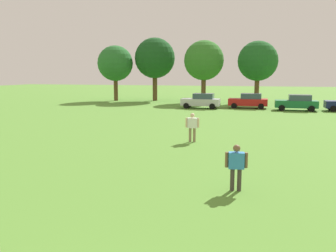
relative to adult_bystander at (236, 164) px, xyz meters
name	(u,v)px	position (x,y,z in m)	size (l,w,h in m)	color
ground_plane	(231,117)	(-1.92, 20.65, -0.94)	(160.00, 160.00, 0.00)	#568C33
adult_bystander	(236,164)	(0.00, 0.00, 0.00)	(0.74, 0.36, 1.58)	#3F3833
bystander_near_trees	(192,125)	(-3.06, 7.97, 0.05)	(0.78, 0.38, 1.67)	#8C7259
parked_car_silver_0	(201,101)	(-5.91, 27.68, -0.08)	(4.30, 2.02, 1.68)	silver
parked_car_red_1	(249,101)	(-0.72, 29.05, -0.08)	(4.30, 2.02, 1.68)	red
parked_car_green_2	(297,103)	(4.32, 27.83, -0.08)	(4.30, 2.02, 1.68)	#196B38
tree_far_left	(115,64)	(-19.81, 35.73, 4.38)	(5.05, 5.05, 7.87)	brown
tree_left	(155,58)	(-14.32, 37.19, 5.12)	(5.75, 5.75, 8.97)	brown
tree_right	(204,61)	(-7.02, 35.91, 4.68)	(5.34, 5.34, 8.32)	brown
tree_far_right	(258,61)	(-0.01, 36.71, 4.57)	(5.23, 5.23, 8.15)	brown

